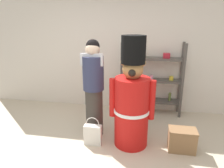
# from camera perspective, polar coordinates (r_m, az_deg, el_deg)

# --- Properties ---
(ground_plane) EXTENTS (6.40, 6.40, 0.00)m
(ground_plane) POSITION_cam_1_polar(r_m,az_deg,el_deg) (3.13, -5.28, -21.97)
(ground_plane) COLOR beige
(back_wall) EXTENTS (6.40, 0.12, 2.60)m
(back_wall) POSITION_cam_1_polar(r_m,az_deg,el_deg) (4.63, 1.46, 8.85)
(back_wall) COLOR silver
(back_wall) RESTS_ON ground_plane
(merchandise_shelf) EXTENTS (1.30, 0.35, 1.56)m
(merchandise_shelf) POSITION_cam_1_polar(r_m,az_deg,el_deg) (4.47, 10.86, 1.47)
(merchandise_shelf) COLOR #4C4742
(merchandise_shelf) RESTS_ON ground_plane
(teddy_bear_guard) EXTENTS (0.72, 0.57, 1.78)m
(teddy_bear_guard) POSITION_cam_1_polar(r_m,az_deg,el_deg) (3.25, 5.57, -4.91)
(teddy_bear_guard) COLOR red
(teddy_bear_guard) RESTS_ON ground_plane
(person_shopper) EXTENTS (0.37, 0.35, 1.70)m
(person_shopper) POSITION_cam_1_polar(r_m,az_deg,el_deg) (3.48, -5.18, -1.02)
(person_shopper) COLOR #38332D
(person_shopper) RESTS_ON ground_plane
(shopping_bag) EXTENTS (0.29, 0.12, 0.49)m
(shopping_bag) POSITION_cam_1_polar(r_m,az_deg,el_deg) (3.49, -5.36, -13.85)
(shopping_bag) COLOR silver
(shopping_bag) RESTS_ON ground_plane
(display_crate) EXTENTS (0.43, 0.27, 0.37)m
(display_crate) POSITION_cam_1_polar(r_m,az_deg,el_deg) (3.50, 18.98, -14.57)
(display_crate) COLOR olive
(display_crate) RESTS_ON ground_plane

